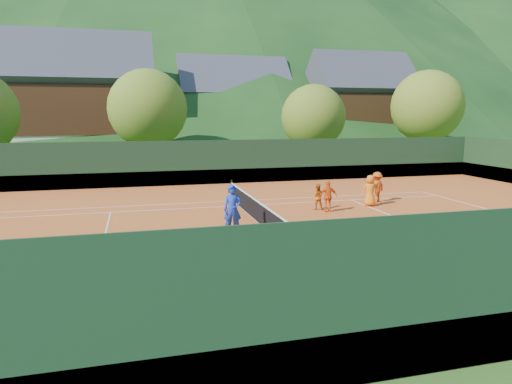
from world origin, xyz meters
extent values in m
plane|color=#274F18|center=(0.00, 0.00, 0.00)|extent=(400.00, 400.00, 0.00)
cube|color=#BD531E|center=(0.00, 0.00, 0.01)|extent=(40.00, 24.00, 0.02)
cone|color=black|center=(90.00, 150.00, 47.50)|extent=(260.00, 260.00, 95.00)
imported|color=#1A37AC|center=(-1.50, -1.41, 1.01)|extent=(0.77, 0.54, 1.98)
imported|color=#CB5E12|center=(3.58, 2.22, 0.66)|extent=(0.73, 0.63, 1.29)
imported|color=orange|center=(3.85, 1.53, 0.79)|extent=(0.94, 0.49, 1.54)
imported|color=orange|center=(6.55, 2.33, 0.83)|extent=(0.90, 0.71, 1.62)
imported|color=#D84B13|center=(7.47, 3.27, 0.84)|extent=(1.22, 0.99, 1.64)
sphere|color=#C1F328|center=(-8.47, -4.96, 0.05)|extent=(0.07, 0.07, 0.07)
sphere|color=#C1F328|center=(-8.53, -6.36, 0.05)|extent=(0.07, 0.07, 0.07)
sphere|color=#C1F328|center=(2.65, -6.49, 0.05)|extent=(0.07, 0.07, 0.07)
sphere|color=#C1F328|center=(2.40, -3.22, 0.05)|extent=(0.07, 0.07, 0.07)
sphere|color=#C1F328|center=(-5.60, -3.89, 0.05)|extent=(0.07, 0.07, 0.07)
sphere|color=#C1F328|center=(-1.95, -5.83, 0.05)|extent=(0.07, 0.07, 0.07)
sphere|color=#C1F328|center=(2.40, -2.66, 0.05)|extent=(0.07, 0.07, 0.07)
sphere|color=#C1F328|center=(-8.15, -2.46, 0.05)|extent=(0.07, 0.07, 0.07)
sphere|color=#C1F328|center=(3.79, -9.46, 0.05)|extent=(0.07, 0.07, 0.07)
sphere|color=#C1F328|center=(1.99, -5.39, 0.05)|extent=(0.07, 0.07, 0.07)
sphere|color=#C1F328|center=(4.59, -4.90, 0.05)|extent=(0.07, 0.07, 0.07)
sphere|color=#C1F328|center=(5.55, -4.43, 0.05)|extent=(0.07, 0.07, 0.07)
sphere|color=#C1F328|center=(4.44, -8.32, 0.05)|extent=(0.07, 0.07, 0.07)
sphere|color=#C1F328|center=(-7.47, -3.82, 0.05)|extent=(0.07, 0.07, 0.07)
sphere|color=#C1F328|center=(5.10, -6.37, 0.05)|extent=(0.07, 0.07, 0.07)
sphere|color=#C1F328|center=(-7.63, -8.38, 0.05)|extent=(0.07, 0.07, 0.07)
sphere|color=#C1F328|center=(-9.48, -2.57, 0.05)|extent=(0.07, 0.07, 0.07)
sphere|color=#C1F328|center=(-8.35, -4.94, 0.05)|extent=(0.07, 0.07, 0.07)
sphere|color=#C1F328|center=(-8.48, -3.71, 0.05)|extent=(0.07, 0.07, 0.07)
sphere|color=#C1F328|center=(-7.08, -9.25, 0.05)|extent=(0.07, 0.07, 0.07)
sphere|color=#C1F328|center=(5.02, -7.40, 0.05)|extent=(0.07, 0.07, 0.07)
sphere|color=#C1F328|center=(-6.47, -6.32, 0.05)|extent=(0.07, 0.07, 0.07)
sphere|color=#C1F328|center=(-6.27, -1.14, 0.05)|extent=(0.07, 0.07, 0.07)
cube|color=white|center=(11.88, 0.00, 0.02)|extent=(0.06, 10.97, 0.00)
cube|color=white|center=(0.00, -5.49, 0.02)|extent=(23.77, 0.06, 0.00)
cube|color=silver|center=(0.00, 5.49, 0.02)|extent=(23.77, 0.06, 0.00)
cube|color=silver|center=(0.00, -4.12, 0.02)|extent=(23.77, 0.06, 0.00)
cube|color=silver|center=(0.00, 4.12, 0.02)|extent=(23.77, 0.06, 0.00)
cube|color=silver|center=(-6.40, 0.00, 0.02)|extent=(0.06, 8.23, 0.00)
cube|color=white|center=(6.40, 0.00, 0.02)|extent=(0.06, 8.23, 0.00)
cube|color=silver|center=(0.00, 0.00, 0.02)|extent=(12.80, 0.06, 0.00)
cube|color=white|center=(0.00, 0.00, 0.02)|extent=(0.06, 10.97, 0.00)
cube|color=black|center=(0.00, 0.00, 0.47)|extent=(0.03, 11.97, 0.90)
cube|color=white|center=(0.00, 0.00, 0.94)|extent=(0.05, 11.97, 0.06)
cylinder|color=black|center=(0.00, -5.99, 0.57)|extent=(0.10, 0.10, 1.10)
cylinder|color=black|center=(0.00, 5.99, 0.57)|extent=(0.10, 0.10, 1.10)
cube|color=#16311B|center=(0.00, 12.00, 1.52)|extent=(40.00, 0.05, 3.00)
cube|color=#185527|center=(0.00, 12.00, 0.52)|extent=(40.40, 0.05, 1.00)
cube|color=#15311D|center=(0.00, -12.00, 1.52)|extent=(40.00, 0.05, 3.00)
cube|color=#1A5E24|center=(0.00, -12.00, 0.52)|extent=(40.40, 0.05, 1.00)
cylinder|color=black|center=(-6.14, -5.00, 0.30)|extent=(0.02, 0.02, 0.55)
cylinder|color=black|center=(-5.59, -5.00, 0.30)|extent=(0.02, 0.02, 0.55)
cylinder|color=black|center=(-6.14, -4.45, 0.30)|extent=(0.02, 0.02, 0.55)
cylinder|color=black|center=(-5.59, -4.45, 0.30)|extent=(0.02, 0.02, 0.55)
cube|color=black|center=(-5.86, -4.73, 0.57)|extent=(0.55, 0.55, 0.02)
cube|color=black|center=(-5.86, -5.00, 0.80)|extent=(0.55, 0.02, 0.45)
cube|color=black|center=(-5.86, -4.45, 0.80)|extent=(0.55, 0.02, 0.45)
cube|color=black|center=(-6.14, -4.73, 0.80)|extent=(0.02, 0.55, 0.45)
cube|color=black|center=(-5.59, -4.73, 0.80)|extent=(0.02, 0.55, 0.45)
sphere|color=#CCE526|center=(-6.07, -4.93, 0.99)|extent=(0.07, 0.07, 0.07)
sphere|color=#CCE526|center=(-6.07, -4.79, 0.99)|extent=(0.07, 0.07, 0.07)
sphere|color=#CCE526|center=(-6.07, -4.66, 0.99)|extent=(0.07, 0.07, 0.07)
sphere|color=#CCE526|center=(-6.07, -4.52, 0.99)|extent=(0.07, 0.07, 0.07)
sphere|color=#CCE526|center=(-5.93, -4.93, 0.99)|extent=(0.07, 0.07, 0.07)
sphere|color=#CCE526|center=(-5.93, -4.79, 0.99)|extent=(0.07, 0.07, 0.07)
sphere|color=#CCE526|center=(-5.93, -4.66, 0.99)|extent=(0.07, 0.07, 0.07)
sphere|color=#CCE526|center=(-5.93, -4.52, 0.99)|extent=(0.07, 0.07, 0.07)
sphere|color=#CCE526|center=(-5.80, -4.93, 0.99)|extent=(0.07, 0.07, 0.07)
sphere|color=#CCE526|center=(-5.80, -4.79, 0.99)|extent=(0.07, 0.07, 0.07)
sphere|color=#CCE526|center=(-5.80, -4.66, 0.99)|extent=(0.07, 0.07, 0.07)
sphere|color=#CCE526|center=(-5.80, -4.52, 0.99)|extent=(0.07, 0.07, 0.07)
sphere|color=#CCE526|center=(-5.66, -4.93, 0.99)|extent=(0.07, 0.07, 0.07)
sphere|color=#CCE526|center=(-5.66, -4.79, 0.99)|extent=(0.07, 0.07, 0.07)
sphere|color=#CCE526|center=(-5.66, -4.66, 0.99)|extent=(0.07, 0.07, 0.07)
sphere|color=#CCE526|center=(-5.66, -4.52, 0.99)|extent=(0.07, 0.07, 0.07)
cube|color=beige|center=(-10.00, 30.00, 1.44)|extent=(12.00, 9.00, 2.88)
cube|color=#381D0F|center=(-10.00, 30.00, 5.12)|extent=(12.24, 9.18, 4.48)
cube|color=#3D3D44|center=(-10.00, 30.00, 7.96)|extent=(13.80, 9.93, 9.93)
cube|color=beige|center=(6.00, 34.00, 1.26)|extent=(11.00, 8.00, 2.52)
cube|color=#3A1D0F|center=(6.00, 34.00, 4.48)|extent=(11.22, 8.16, 3.92)
cube|color=#3F3F47|center=(6.00, 34.00, 7.04)|extent=(12.65, 8.82, 8.82)
cube|color=beige|center=(20.00, 30.00, 1.35)|extent=(10.00, 8.00, 2.70)
cube|color=#341E0E|center=(20.00, 30.00, 4.80)|extent=(10.20, 8.16, 4.20)
cube|color=#3C3C43|center=(20.00, 30.00, 7.50)|extent=(11.50, 8.82, 8.82)
cylinder|color=#402919|center=(-4.00, 20.00, 1.44)|extent=(0.36, 0.36, 2.88)
sphere|color=#49731E|center=(-4.00, 20.00, 5.20)|extent=(6.40, 6.40, 6.40)
cylinder|color=#3F2619|center=(10.00, 19.00, 1.26)|extent=(0.36, 0.36, 2.52)
sphere|color=#4B701E|center=(10.00, 19.00, 4.55)|extent=(5.60, 5.60, 5.60)
cylinder|color=#422B1A|center=(22.00, 20.00, 1.53)|extent=(0.36, 0.36, 3.06)
sphere|color=#567820|center=(22.00, 20.00, 5.53)|extent=(6.80, 6.80, 6.80)
camera|label=1|loc=(-5.08, -18.63, 4.68)|focal=32.00mm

